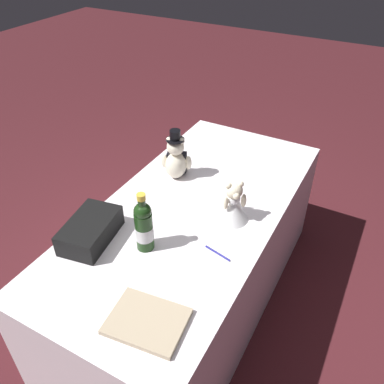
# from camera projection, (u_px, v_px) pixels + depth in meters

# --- Properties ---
(ground_plane) EXTENTS (12.00, 12.00, 0.00)m
(ground_plane) POSITION_uv_depth(u_px,v_px,m) (192.00, 297.00, 2.45)
(ground_plane) COLOR #47191E
(reception_table) EXTENTS (1.81, 0.85, 0.70)m
(reception_table) POSITION_uv_depth(u_px,v_px,m) (192.00, 256.00, 2.24)
(reception_table) COLOR white
(reception_table) RESTS_ON ground_plane
(teddy_bear_groom) EXTENTS (0.17, 0.16, 0.29)m
(teddy_bear_groom) POSITION_uv_depth(u_px,v_px,m) (176.00, 159.00, 2.20)
(teddy_bear_groom) COLOR beige
(teddy_bear_groom) RESTS_ON reception_table
(teddy_bear_bride) EXTENTS (0.21, 0.20, 0.22)m
(teddy_bear_bride) POSITION_uv_depth(u_px,v_px,m) (232.00, 202.00, 1.92)
(teddy_bear_bride) COLOR white
(teddy_bear_bride) RESTS_ON reception_table
(champagne_bottle) EXTENTS (0.08, 0.08, 0.30)m
(champagne_bottle) POSITION_uv_depth(u_px,v_px,m) (144.00, 226.00, 1.73)
(champagne_bottle) COLOR #193714
(champagne_bottle) RESTS_ON reception_table
(signing_pen) EXTENTS (0.04, 0.14, 0.01)m
(signing_pen) POSITION_uv_depth(u_px,v_px,m) (219.00, 254.00, 1.76)
(signing_pen) COLOR navy
(signing_pen) RESTS_ON reception_table
(gift_case_black) EXTENTS (0.33, 0.23, 0.11)m
(gift_case_black) POSITION_uv_depth(u_px,v_px,m) (90.00, 230.00, 1.82)
(gift_case_black) COLOR black
(gift_case_black) RESTS_ON reception_table
(guestbook) EXTENTS (0.25, 0.31, 0.02)m
(guestbook) POSITION_uv_depth(u_px,v_px,m) (147.00, 321.00, 1.47)
(guestbook) COLOR tan
(guestbook) RESTS_ON reception_table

